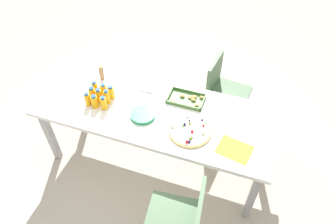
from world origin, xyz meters
name	(u,v)px	position (x,y,z in m)	size (l,w,h in m)	color
ground_plane	(157,158)	(0.00, 0.00, 0.00)	(12.00, 12.00, 0.00)	#B2A899
party_table	(155,115)	(0.00, 0.00, 0.66)	(2.12, 0.81, 0.72)	white
chair_far_right	(223,89)	(0.48, 0.72, 0.50)	(0.45, 0.45, 0.83)	#4C6B4C
chair_near_right	(182,219)	(0.50, -0.78, 0.50)	(0.44, 0.44, 0.83)	#4C6B4C
juice_bottle_0	(88,99)	(-0.58, -0.13, 0.78)	(0.05, 0.05, 0.13)	#F9AC14
juice_bottle_1	(95,101)	(-0.51, -0.13, 0.78)	(0.06, 0.06, 0.13)	#FAAE14
juice_bottle_2	(104,103)	(-0.43, -0.13, 0.78)	(0.06, 0.06, 0.14)	#FAAD14
juice_bottle_3	(92,94)	(-0.58, -0.05, 0.78)	(0.06, 0.06, 0.13)	#FAAC14
juice_bottle_4	(99,96)	(-0.51, -0.06, 0.79)	(0.06, 0.06, 0.14)	#F9AD14
juice_bottle_5	(107,97)	(-0.43, -0.05, 0.79)	(0.05, 0.05, 0.15)	#F9AD14
juice_bottle_6	(95,88)	(-0.59, 0.01, 0.79)	(0.05, 0.05, 0.14)	#FAAE14
juice_bottle_7	(104,90)	(-0.50, 0.02, 0.78)	(0.05, 0.05, 0.13)	#F9AD14
juice_bottle_8	(111,92)	(-0.43, 0.02, 0.78)	(0.06, 0.06, 0.13)	#F9AE14
fruit_pizza	(190,131)	(0.36, -0.14, 0.73)	(0.36, 0.36, 0.05)	tan
snack_tray	(187,99)	(0.23, 0.21, 0.73)	(0.33, 0.21, 0.04)	#477238
plate_stack	(143,115)	(-0.07, -0.10, 0.74)	(0.22, 0.22, 0.03)	#1E8C4C
napkin_stack	(149,87)	(-0.16, 0.26, 0.73)	(0.15, 0.15, 0.02)	white
cardboard_tube	(101,73)	(-0.63, 0.22, 0.80)	(0.04, 0.04, 0.15)	#9E7A56
paper_folder	(234,149)	(0.75, -0.20, 0.72)	(0.26, 0.20, 0.01)	yellow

